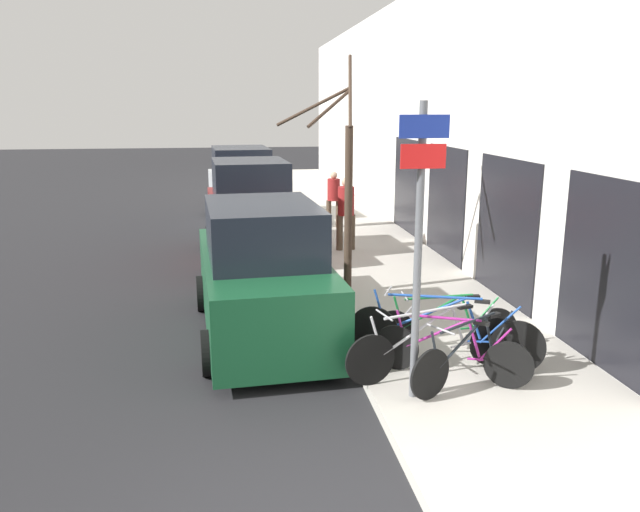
# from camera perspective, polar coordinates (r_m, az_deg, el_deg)

# --- Properties ---
(ground_plane) EXTENTS (80.00, 80.00, 0.00)m
(ground_plane) POSITION_cam_1_polar(r_m,az_deg,el_deg) (15.72, -5.72, 0.38)
(ground_plane) COLOR black
(sidewalk_curb) EXTENTS (3.20, 32.00, 0.15)m
(sidewalk_curb) POSITION_cam_1_polar(r_m,az_deg,el_deg) (18.71, 1.85, 2.82)
(sidewalk_curb) COLOR #ADA89E
(sidewalk_curb) RESTS_ON ground
(building_facade) EXTENTS (0.23, 32.00, 6.50)m
(building_facade) POSITION_cam_1_polar(r_m,az_deg,el_deg) (18.67, 7.40, 12.40)
(building_facade) COLOR silver
(building_facade) RESTS_ON ground
(signpost) EXTENTS (0.56, 0.11, 3.49)m
(signpost) POSITION_cam_1_polar(r_m,az_deg,el_deg) (7.19, 9.02, 1.58)
(signpost) COLOR #595B60
(signpost) RESTS_ON sidewalk_curb
(bicycle_0) EXTENTS (1.91, 1.06, 0.87)m
(bicycle_0) POSITION_cam_1_polar(r_m,az_deg,el_deg) (8.18, 13.75, -8.78)
(bicycle_0) COLOR black
(bicycle_0) RESTS_ON sidewalk_curb
(bicycle_1) EXTENTS (1.77, 1.11, 0.85)m
(bicycle_1) POSITION_cam_1_polar(r_m,az_deg,el_deg) (8.24, 11.86, -8.57)
(bicycle_1) COLOR black
(bicycle_1) RESTS_ON sidewalk_curb
(bicycle_2) EXTENTS (2.43, 0.66, 0.92)m
(bicycle_2) POSITION_cam_1_polar(r_m,az_deg,el_deg) (8.30, 10.32, -8.08)
(bicycle_2) COLOR black
(bicycle_2) RESTS_ON sidewalk_curb
(bicycle_3) EXTENTS (2.39, 1.19, 0.98)m
(bicycle_3) POSITION_cam_1_polar(r_m,az_deg,el_deg) (8.65, 11.22, -7.05)
(bicycle_3) COLOR black
(bicycle_3) RESTS_ON sidewalk_curb
(bicycle_4) EXTENTS (2.11, 0.44, 0.83)m
(bicycle_4) POSITION_cam_1_polar(r_m,az_deg,el_deg) (9.17, 11.38, -6.24)
(bicycle_4) COLOR black
(bicycle_4) RESTS_ON sidewalk_curb
(parked_car_0) EXTENTS (2.24, 4.64, 2.15)m
(parked_car_0) POSITION_cam_1_polar(r_m,az_deg,el_deg) (9.82, -5.30, -1.84)
(parked_car_0) COLOR #144728
(parked_car_0) RESTS_ON ground
(parked_car_1) EXTENTS (2.23, 4.22, 2.36)m
(parked_car_1) POSITION_cam_1_polar(r_m,az_deg,el_deg) (14.75, -6.39, 3.72)
(parked_car_1) COLOR maroon
(parked_car_1) RESTS_ON ground
(parked_car_2) EXTENTS (2.28, 4.77, 2.33)m
(parked_car_2) POSITION_cam_1_polar(r_m,az_deg,el_deg) (19.72, -7.23, 6.17)
(parked_car_2) COLOR #B2B7BC
(parked_car_2) RESTS_ON ground
(pedestrian_near) EXTENTS (0.41, 0.36, 1.60)m
(pedestrian_near) POSITION_cam_1_polar(r_m,az_deg,el_deg) (17.90, 1.26, 5.58)
(pedestrian_near) COLOR #4C3D2D
(pedestrian_near) RESTS_ON sidewalk_curb
(pedestrian_far) EXTENTS (0.46, 0.39, 1.77)m
(pedestrian_far) POSITION_cam_1_polar(r_m,az_deg,el_deg) (15.04, 2.39, 4.39)
(pedestrian_far) COLOR #4C3D2D
(pedestrian_far) RESTS_ON sidewalk_curb
(street_tree) EXTENTS (1.34, 1.42, 4.28)m
(street_tree) POSITION_cam_1_polar(r_m,az_deg,el_deg) (11.32, 2.34, 5.78)
(street_tree) COLOR #3D2D23
(street_tree) RESTS_ON sidewalk_curb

